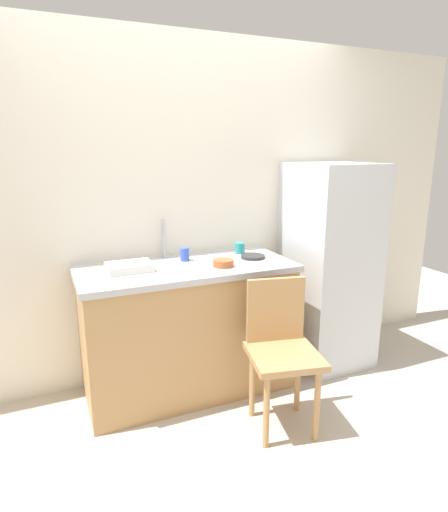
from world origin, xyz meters
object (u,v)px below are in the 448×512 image
chair (281,347)px  hotplate (253,257)px  cup_teal (240,248)px  cup_blue (185,254)px  terracotta_bowl (223,263)px  refrigerator (328,265)px  dish_tray (129,267)px

chair → hotplate: bearing=91.6°
hotplate → cup_teal: bearing=98.2°
hotplate → cup_blue: cup_blue is taller
chair → terracotta_bowl: size_ratio=6.66×
terracotta_bowl → cup_teal: 0.38m
chair → hotplate: (0.11, 0.59, 0.41)m
hotplate → cup_teal: size_ratio=2.17×
chair → cup_blue: (-0.35, 0.71, 0.44)m
refrigerator → cup_teal: (-0.67, 0.17, 0.16)m
chair → dish_tray: bearing=152.8°
dish_tray → hotplate: bearing=-1.5°
refrigerator → terracotta_bowl: bearing=-173.2°
chair → cup_blue: 0.91m
hotplate → cup_teal: 0.17m
terracotta_bowl → cup_blue: cup_blue is taller
cup_blue → cup_teal: size_ratio=1.15×
dish_tray → cup_teal: 0.85m
refrigerator → hotplate: bearing=179.3°
dish_tray → cup_blue: size_ratio=3.10×
cup_teal → terracotta_bowl: bearing=-131.8°
cup_teal → dish_tray: bearing=-170.3°
refrigerator → cup_blue: refrigerator is taller
refrigerator → terracotta_bowl: (-0.93, -0.11, 0.15)m
dish_tray → hotplate: size_ratio=1.65×
cup_blue → cup_teal: cup_blue is taller
dish_tray → terracotta_bowl: bearing=-13.6°
refrigerator → cup_teal: bearing=165.5°
dish_tray → refrigerator: bearing=-1.2°
dish_tray → cup_teal: cup_teal is taller
chair → cup_teal: cup_teal is taller
refrigerator → terracotta_bowl: size_ratio=11.53×
refrigerator → hotplate: (-0.65, 0.01, 0.13)m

